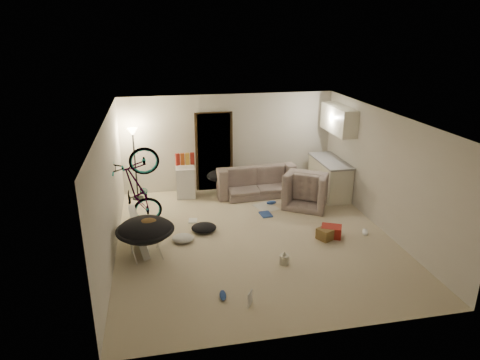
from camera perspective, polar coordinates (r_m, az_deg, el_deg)
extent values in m
cube|color=beige|center=(8.88, 1.94, -7.75)|extent=(5.50, 6.00, 0.02)
cube|color=white|center=(8.03, 2.15, 8.40)|extent=(5.50, 6.00, 0.02)
cube|color=beige|center=(11.19, -1.50, 5.06)|extent=(5.50, 0.02, 2.50)
cube|color=beige|center=(5.75, 9.02, -10.14)|extent=(5.50, 0.02, 2.50)
cube|color=beige|center=(8.22, -17.04, -1.36)|extent=(0.02, 6.00, 2.50)
cube|color=beige|center=(9.37, 18.70, 1.04)|extent=(0.02, 6.00, 2.50)
cube|color=black|center=(11.16, -3.48, 3.76)|extent=(0.85, 0.10, 2.04)
cube|color=#2F2010|center=(11.13, -3.46, 3.72)|extent=(0.97, 0.04, 2.10)
cylinder|color=black|center=(11.10, -13.42, -2.34)|extent=(0.28, 0.28, 0.03)
cylinder|color=black|center=(10.82, -13.77, 1.76)|extent=(0.04, 0.04, 1.70)
cone|color=#FFE0A5|center=(10.59, -14.15, 6.24)|extent=(0.24, 0.24, 0.18)
cube|color=#EDE9CE|center=(11.17, 11.82, 0.26)|extent=(0.60, 1.50, 0.88)
cube|color=gray|center=(11.03, 11.99, 2.52)|extent=(0.64, 1.54, 0.04)
cube|color=#EDE9CE|center=(10.83, 13.02, 7.86)|extent=(0.38, 1.40, 0.65)
imported|color=#3B423A|center=(11.06, 1.90, -0.32)|extent=(2.05, 0.90, 0.59)
imported|color=#3B423A|center=(10.50, 9.10, -1.52)|extent=(1.31, 1.27, 0.65)
imported|color=black|center=(9.45, -13.27, -3.26)|extent=(1.86, 0.89, 1.05)
imported|color=maroon|center=(6.87, 1.07, -16.72)|extent=(0.31, 0.29, 0.02)
cube|color=white|center=(10.88, -7.26, -0.28)|extent=(0.48, 0.48, 0.78)
cube|color=maroon|center=(10.68, -8.31, 2.73)|extent=(0.12, 0.10, 0.30)
cube|color=#BF4E17|center=(10.68, -7.67, 2.77)|extent=(0.11, 0.08, 0.30)
cube|color=gold|center=(10.69, -7.03, 2.81)|extent=(0.10, 0.08, 0.30)
cube|color=maroon|center=(10.70, -6.39, 2.85)|extent=(0.10, 0.07, 0.30)
cylinder|color=silver|center=(8.28, -12.38, -8.39)|extent=(0.71, 0.71, 0.50)
ellipsoid|color=black|center=(8.14, -12.53, -6.49)|extent=(1.00, 1.00, 0.42)
torus|color=black|center=(8.14, -12.53, -6.49)|extent=(1.08, 1.08, 0.08)
ellipsoid|color=#53391C|center=(8.07, -12.24, -5.86)|extent=(0.58, 0.52, 0.22)
ellipsoid|color=black|center=(10.81, -2.99, 0.57)|extent=(0.64, 0.57, 0.28)
cube|color=silver|center=(8.56, -13.35, -6.66)|extent=(0.41, 1.11, 0.73)
cube|color=brown|center=(8.98, 11.56, -6.95)|extent=(0.49, 0.44, 0.23)
cube|color=maroon|center=(9.07, 12.07, -6.70)|extent=(0.49, 0.45, 0.23)
cylinder|color=beige|center=(7.97, 5.90, -10.50)|extent=(0.18, 0.18, 0.18)
cone|color=beige|center=(7.91, 5.93, -9.71)|extent=(0.10, 0.10, 0.08)
cube|color=beige|center=(10.32, 3.47, -3.62)|extent=(0.62, 0.70, 0.01)
cube|color=#284893|center=(9.89, 3.45, -4.59)|extent=(0.27, 0.35, 0.03)
cube|color=silver|center=(9.64, -6.32, -5.41)|extent=(0.22, 0.27, 0.02)
ellipsoid|color=#284893|center=(10.47, 4.21, -3.01)|extent=(0.26, 0.12, 0.09)
ellipsoid|color=#284893|center=(7.08, -2.30, -15.11)|extent=(0.12, 0.27, 0.10)
ellipsoid|color=white|center=(9.35, 16.33, -6.68)|extent=(0.20, 0.30, 0.10)
ellipsoid|color=black|center=(9.13, -4.84, -6.35)|extent=(0.57, 0.50, 0.17)
ellipsoid|color=silver|center=(8.78, -7.62, -7.69)|extent=(0.52, 0.48, 0.14)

